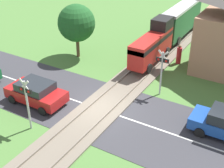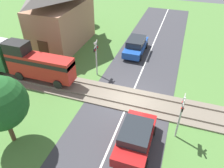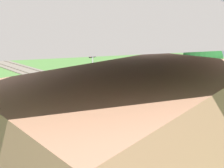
{
  "view_description": "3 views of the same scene",
  "coord_description": "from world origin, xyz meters",
  "px_view_note": "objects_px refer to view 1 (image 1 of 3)",
  "views": [
    {
      "loc": [
        9.1,
        -13.92,
        11.47
      ],
      "look_at": [
        0.0,
        1.43,
        1.2
      ],
      "focal_mm": 50.0,
      "sensor_mm": 36.0,
      "label": 1
    },
    {
      "loc": [
        -12.69,
        -2.89,
        10.95
      ],
      "look_at": [
        0.0,
        1.43,
        1.2
      ],
      "focal_mm": 35.0,
      "sensor_mm": 36.0,
      "label": 2
    },
    {
      "loc": [
        11.97,
        12.93,
        5.84
      ],
      "look_at": [
        0.0,
        1.43,
        1.2
      ],
      "focal_mm": 35.0,
      "sensor_mm": 36.0,
      "label": 3
    }
  ],
  "objects_px": {
    "crossing_signal_west_approach": "(27,98)",
    "pedestrian_by_station": "(179,55)",
    "crossing_signal_east_approach": "(162,67)",
    "train": "(171,28)",
    "car_near_crossing": "(36,92)"
  },
  "relations": [
    {
      "from": "train",
      "to": "pedestrian_by_station",
      "type": "distance_m",
      "value": 3.53
    },
    {
      "from": "crossing_signal_west_approach",
      "to": "pedestrian_by_station",
      "type": "relative_size",
      "value": 2.02
    },
    {
      "from": "train",
      "to": "crossing_signal_west_approach",
      "type": "height_order",
      "value": "train"
    },
    {
      "from": "train",
      "to": "pedestrian_by_station",
      "type": "xyz_separation_m",
      "value": [
        1.9,
        -2.75,
        -1.12
      ]
    },
    {
      "from": "crossing_signal_east_approach",
      "to": "pedestrian_by_station",
      "type": "xyz_separation_m",
      "value": [
        -0.61,
        5.35,
        -1.36
      ]
    },
    {
      "from": "crossing_signal_west_approach",
      "to": "crossing_signal_east_approach",
      "type": "distance_m",
      "value": 8.96
    },
    {
      "from": "crossing_signal_west_approach",
      "to": "train",
      "type": "bearing_deg",
      "value": 80.83
    },
    {
      "from": "crossing_signal_west_approach",
      "to": "pedestrian_by_station",
      "type": "distance_m",
      "value": 13.58
    },
    {
      "from": "crossing_signal_east_approach",
      "to": "pedestrian_by_station",
      "type": "bearing_deg",
      "value": 96.49
    },
    {
      "from": "car_near_crossing",
      "to": "crossing_signal_west_approach",
      "type": "relative_size",
      "value": 1.22
    },
    {
      "from": "car_near_crossing",
      "to": "pedestrian_by_station",
      "type": "xyz_separation_m",
      "value": [
        6.01,
        10.5,
        -0.05
      ]
    },
    {
      "from": "crossing_signal_west_approach",
      "to": "pedestrian_by_station",
      "type": "height_order",
      "value": "crossing_signal_west_approach"
    },
    {
      "from": "crossing_signal_east_approach",
      "to": "car_near_crossing",
      "type": "bearing_deg",
      "value": -142.09
    },
    {
      "from": "crossing_signal_west_approach",
      "to": "crossing_signal_east_approach",
      "type": "relative_size",
      "value": 1.0
    },
    {
      "from": "crossing_signal_west_approach",
      "to": "crossing_signal_east_approach",
      "type": "bearing_deg",
      "value": 55.97
    }
  ]
}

